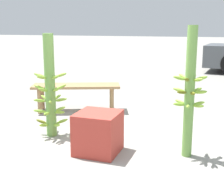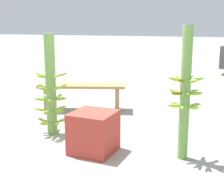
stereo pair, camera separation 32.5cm
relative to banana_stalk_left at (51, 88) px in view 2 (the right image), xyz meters
name	(u,v)px [view 2 (the right image)]	position (x,y,z in m)	size (l,w,h in m)	color
ground_plane	(96,154)	(0.84, -0.37, -0.62)	(80.00, 80.00, 0.00)	gray
banana_stalk_left	(51,88)	(0.00, 0.00, 0.00)	(0.45, 0.45, 1.32)	#6B9E47
banana_stalk_center	(185,94)	(1.74, -0.09, 0.09)	(0.37, 0.37, 1.42)	#6B9E47
market_bench	(82,88)	(-0.21, 1.21, -0.24)	(1.49, 0.91, 0.45)	#99754C
produce_crate	(94,132)	(0.78, -0.32, -0.39)	(0.46, 0.46, 0.46)	#B2382D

